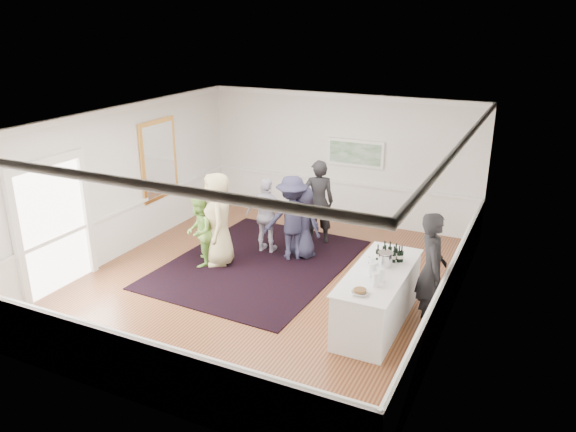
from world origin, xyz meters
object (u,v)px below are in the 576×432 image
at_px(bartender, 432,270).
at_px(guest_dark_a, 292,218).
at_px(guest_navy, 303,222).
at_px(ice_bucket, 385,259).
at_px(guest_dark_b, 318,202).
at_px(guest_tan, 218,219).
at_px(guest_green, 199,231).
at_px(serving_table, 378,297).
at_px(guest_lilac, 267,216).
at_px(nut_bowl, 360,292).

relative_size(bartender, guest_dark_a, 1.09).
distance_m(guest_navy, ice_bucket, 2.92).
bearing_deg(bartender, guest_dark_b, 31.07).
distance_m(guest_tan, guest_green, 0.46).
bearing_deg(serving_table, guest_dark_a, 143.37).
bearing_deg(guest_tan, ice_bucket, 43.44).
distance_m(guest_lilac, guest_dark_b, 1.26).
distance_m(guest_tan, guest_lilac, 1.18).
bearing_deg(guest_lilac, guest_green, 49.24).
distance_m(guest_green, nut_bowl, 4.32).
relative_size(guest_dark_a, guest_navy, 1.16).
distance_m(guest_dark_b, guest_navy, 0.90).
bearing_deg(guest_green, guest_dark_b, 118.82).
height_order(serving_table, bartender, bartender).
relative_size(guest_green, nut_bowl, 5.55).
relative_size(serving_table, ice_bucket, 9.26).
bearing_deg(guest_dark_a, guest_navy, -168.24).
xyz_separation_m(ice_bucket, nut_bowl, (-0.05, -1.14, -0.08)).
height_order(bartender, guest_tan, bartender).
distance_m(guest_green, guest_dark_b, 2.80).
bearing_deg(guest_dark_b, guest_tan, 27.72).
bearing_deg(guest_dark_a, guest_lilac, -44.00).
xyz_separation_m(guest_navy, ice_bucket, (2.30, -1.77, 0.30)).
xyz_separation_m(guest_green, guest_lilac, (0.94, 1.22, 0.09)).
bearing_deg(guest_lilac, guest_dark_a, 168.32).
bearing_deg(ice_bucket, guest_dark_b, 131.27).
bearing_deg(ice_bucket, guest_dark_a, 147.39).
bearing_deg(nut_bowl, serving_table, 87.93).
bearing_deg(guest_dark_a, serving_table, 107.87).
height_order(guest_tan, guest_navy, guest_tan).
relative_size(serving_table, guest_navy, 1.52).
height_order(guest_green, guest_dark_a, guest_dark_a).
bearing_deg(guest_dark_b, serving_table, 102.36).
bearing_deg(guest_tan, guest_green, -88.42).
relative_size(serving_table, nut_bowl, 8.93).
bearing_deg(serving_table, guest_navy, 138.51).
distance_m(serving_table, guest_dark_b, 3.73).
height_order(guest_lilac, guest_navy, guest_lilac).
height_order(bartender, guest_green, bartender).
bearing_deg(guest_green, ice_bucket, 60.72).
xyz_separation_m(serving_table, guest_navy, (-2.28, 2.01, 0.30)).
xyz_separation_m(guest_lilac, guest_dark_a, (0.64, -0.10, 0.08)).
bearing_deg(ice_bucket, bartender, 8.73).
bearing_deg(guest_dark_a, guest_green, -0.07).
xyz_separation_m(guest_tan, guest_lilac, (0.63, 0.99, -0.15)).
bearing_deg(guest_tan, guest_dark_a, 88.80).
height_order(guest_navy, ice_bucket, guest_navy).
height_order(guest_navy, nut_bowl, guest_navy).
xyz_separation_m(guest_tan, guest_navy, (1.45, 1.08, -0.19)).
bearing_deg(ice_bucket, guest_navy, 142.34).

